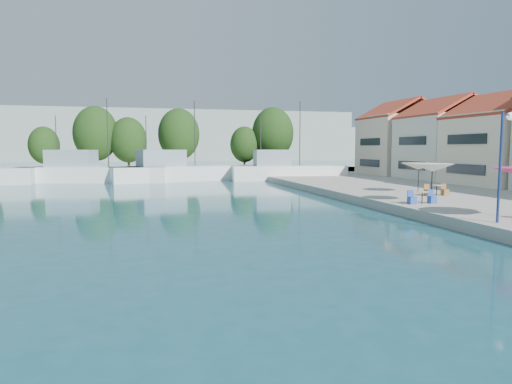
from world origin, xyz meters
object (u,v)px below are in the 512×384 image
object	(u,v)px
trawler_04	(286,172)
umbrella_cream	(419,166)
trawler_02	(90,173)
umbrella_white	(432,168)
street_lamp	(504,146)
trawler_03	(178,172)

from	to	relation	value
trawler_04	umbrella_cream	size ratio (longest dim) A/B	5.34
trawler_02	trawler_04	size ratio (longest dim) A/B	1.23
umbrella_white	street_lamp	xyz separation A→B (m)	(-1.65, -7.59, 1.31)
street_lamp	trawler_03	bearing A→B (deg)	83.24
trawler_04	umbrella_cream	world-z (taller)	trawler_04
trawler_02	trawler_03	xyz separation A→B (m)	(10.28, -0.53, -0.00)
trawler_03	umbrella_cream	size ratio (longest dim) A/B	6.63
trawler_02	trawler_04	distance (m)	23.61
umbrella_white	umbrella_cream	world-z (taller)	umbrella_white
umbrella_cream	street_lamp	world-z (taller)	street_lamp
trawler_03	street_lamp	distance (m)	40.96
trawler_02	trawler_04	bearing A→B (deg)	6.83
trawler_03	trawler_04	xyz separation A→B (m)	(13.20, -1.94, 0.00)
umbrella_white	umbrella_cream	xyz separation A→B (m)	(2.94, 5.86, -0.17)
umbrella_cream	trawler_03	bearing A→B (deg)	122.43
trawler_03	umbrella_white	bearing A→B (deg)	-82.33
trawler_03	umbrella_cream	xyz separation A→B (m)	(16.32, -25.68, 1.54)
umbrella_cream	trawler_04	bearing A→B (deg)	97.49
trawler_02	trawler_03	distance (m)	10.30
umbrella_white	street_lamp	world-z (taller)	street_lamp
trawler_03	trawler_04	world-z (taller)	same
trawler_02	umbrella_cream	distance (m)	37.37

